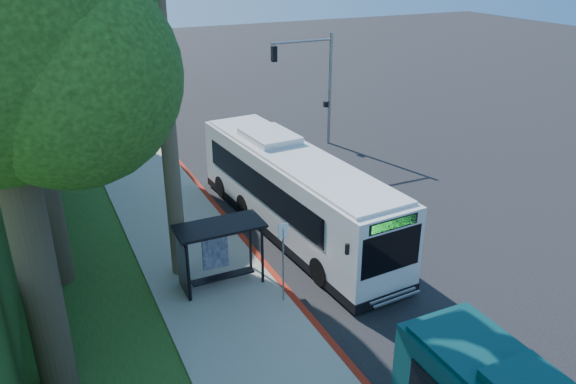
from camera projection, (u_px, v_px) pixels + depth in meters
ground at (343, 218)px, 26.38m from camera, size 140.00×140.00×0.00m
sidewalk at (192, 250)px, 23.49m from camera, size 4.50×70.00×0.12m
red_curb at (282, 285)px, 21.08m from camera, size 0.25×30.00×0.13m
grass_verge at (38, 228)px, 25.41m from camera, size 8.00×70.00×0.06m
bus_shelter at (212, 243)px, 20.44m from camera, size 3.20×1.51×2.55m
stop_sign_pole at (283, 252)px, 19.29m from camera, size 0.35×0.06×3.17m
traffic_signal_pole at (316, 77)px, 34.37m from camera, size 4.10×0.30×7.00m
white_bus at (292, 190)px, 24.56m from camera, size 3.78×13.55×3.99m
pickup at (316, 176)px, 29.10m from camera, size 3.53×6.26×1.65m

